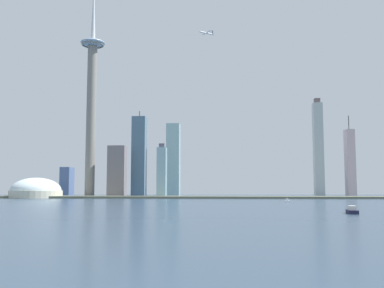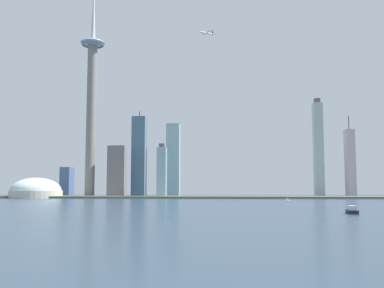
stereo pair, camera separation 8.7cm
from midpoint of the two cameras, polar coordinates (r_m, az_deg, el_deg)
ground_plane at (r=206.68m, az=-2.79°, el=-10.16°), size 6000.00×6000.00×0.00m
waterfront_pier at (r=664.86m, az=2.05°, el=-6.88°), size 673.31×52.02×3.24m
observation_tower at (r=749.93m, az=-12.84°, el=6.41°), size 40.16×40.16×374.06m
stadium_dome at (r=723.88m, az=-19.53°, el=-5.80°), size 79.71×79.71×39.40m
skyscraper_0 at (r=780.00m, az=19.75°, el=-2.34°), size 13.34×21.13×136.32m
skyscraper_1 at (r=764.90m, az=-6.85°, el=-1.63°), size 23.15×23.23×148.11m
skyscraper_2 at (r=794.37m, az=-15.87°, el=-4.75°), size 16.94×27.61×50.91m
skyscraper_3 at (r=769.29m, az=16.01°, el=-0.60°), size 15.36×15.82×166.31m
skyscraper_4 at (r=720.39m, az=-9.68°, el=-3.54°), size 27.83×20.37×83.03m
skyscraper_5 at (r=695.69m, az=-3.93°, el=-3.61°), size 14.20×18.11×85.01m
skyscraper_6 at (r=774.51m, az=-2.44°, el=-2.09°), size 22.78×24.80×127.73m
boat_1 at (r=519.46m, az=12.20°, el=-7.17°), size 6.74×17.81×7.51m
boat_2 at (r=297.19m, az=19.97°, el=-8.10°), size 8.36×17.81×4.88m
airplane at (r=696.99m, az=1.92°, el=14.15°), size 22.48×19.68×7.32m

